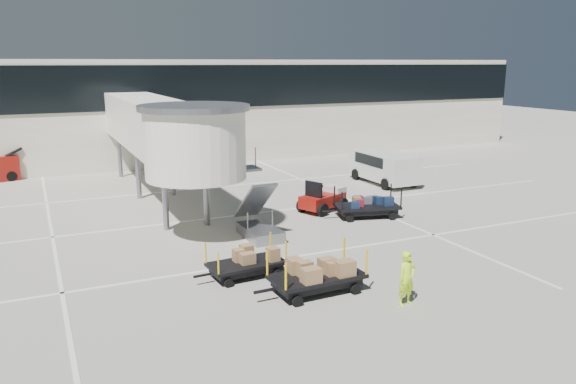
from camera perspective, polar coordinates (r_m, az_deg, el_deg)
name	(u,v)px	position (r m, az deg, el deg)	size (l,w,h in m)	color
ground	(342,269)	(22.00, 5.54, -7.76)	(140.00, 140.00, 0.00)	#B3ADA0
lane_markings	(242,213)	(29.79, -4.65, -2.14)	(40.00, 30.00, 0.02)	white
terminal	(160,107)	(48.84, -12.86, 8.39)	(64.00, 12.11, 15.20)	silver
jet_bridge	(164,130)	(30.86, -12.50, 6.21)	(5.70, 20.40, 6.03)	white
baggage_tug	(323,199)	(30.11, 3.62, -0.75)	(2.90, 2.47, 1.72)	maroon
suitcase_cart	(366,207)	(29.05, 7.95, -1.55)	(4.05, 2.35, 1.55)	black
box_cart_near	(320,275)	(19.61, 3.26, -8.38)	(4.00, 1.70, 1.56)	black
box_cart_far	(246,264)	(21.04, -4.24, -7.30)	(3.49, 1.59, 1.35)	black
ground_worker	(407,278)	(18.89, 11.98, -8.57)	(0.67, 0.44, 1.85)	#C1FF1A
minivan	(383,165)	(37.47, 9.59, 2.73)	(2.37, 5.30, 2.00)	silver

